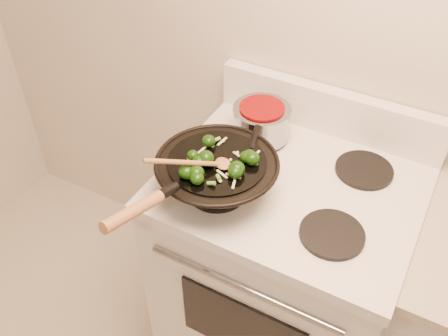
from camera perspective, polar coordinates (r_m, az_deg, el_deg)
The scene contains 5 objects.
stove at distance 1.88m, azimuth 6.57°, elevation -11.50°, with size 0.78×0.67×1.08m.
wok at distance 1.45m, azimuth -0.91°, elevation -0.73°, with size 0.36×0.60×0.21m.
stirfry at distance 1.38m, azimuth -1.05°, elevation 0.51°, with size 0.20×0.23×0.04m.
wooden_spoon at distance 1.36m, azimuth -2.66°, elevation 0.58°, with size 0.18×0.21×0.10m.
saucepan at distance 1.66m, azimuth 4.27°, elevation 5.33°, with size 0.19×0.30×0.11m.
Camera 1 is at (0.20, 0.09, 1.97)m, focal length 40.00 mm.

